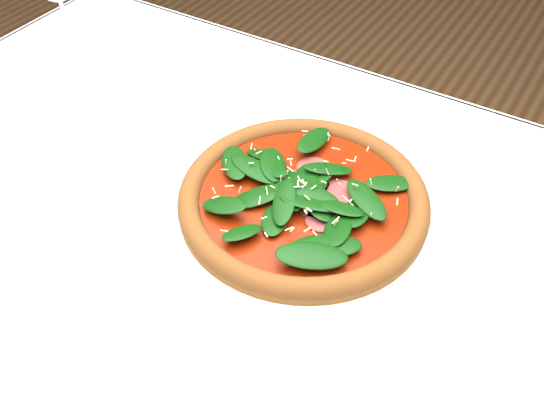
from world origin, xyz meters
The scene contains 3 objects.
dining_table centered at (0.00, 0.00, 0.65)m, with size 1.21×0.81×0.75m.
plate centered at (0.07, 0.06, 0.76)m, with size 0.36×0.36×0.02m.
pizza centered at (0.07, 0.06, 0.78)m, with size 0.39×0.39×0.04m.
Camera 1 is at (0.31, -0.41, 1.29)m, focal length 40.00 mm.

